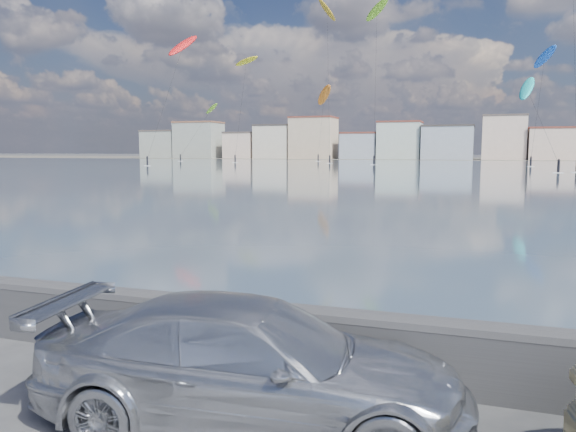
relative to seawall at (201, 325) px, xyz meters
name	(u,v)px	position (x,y,z in m)	size (l,w,h in m)	color
bay_water	(453,170)	(0.00, 88.80, -0.58)	(500.00, 177.00, 0.00)	#3F4D64
far_shore_strip	(467,159)	(0.00, 197.30, -0.57)	(500.00, 60.00, 0.00)	#4C473D
seawall	(201,325)	(0.00, 0.00, 0.00)	(400.00, 0.36, 1.08)	#28282B
far_buildings	(471,141)	(1.31, 183.30, 5.44)	(240.79, 13.26, 14.60)	gray
car_silver	(252,364)	(1.54, -1.62, 0.17)	(2.12, 5.21, 1.51)	#B9BCC1
kitesurfer_0	(544,59)	(15.47, 116.87, 20.50)	(5.32, 10.93, 23.77)	blue
kitesurfer_1	(527,90)	(10.77, 89.97, 12.09)	(6.37, 15.03, 15.64)	#19BFBF
kitesurfer_4	(377,13)	(-19.06, 122.10, 33.06)	(6.86, 13.66, 37.00)	#8CD826
kitesurfer_6	(211,110)	(-71.13, 143.12, 14.27)	(7.81, 15.90, 17.10)	#8CD826
kitesurfer_7	(327,14)	(-32.25, 128.38, 35.37)	(5.70, 10.74, 39.42)	#BF8C19
kitesurfer_10	(183,46)	(-55.06, 98.28, 23.87)	(6.67, 13.60, 27.89)	red
kitesurfer_16	(324,96)	(-40.47, 156.48, 18.54)	(6.98, 19.13, 22.70)	orange
kitesurfer_18	(246,63)	(-56.08, 134.28, 25.72)	(8.56, 17.15, 28.20)	yellow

